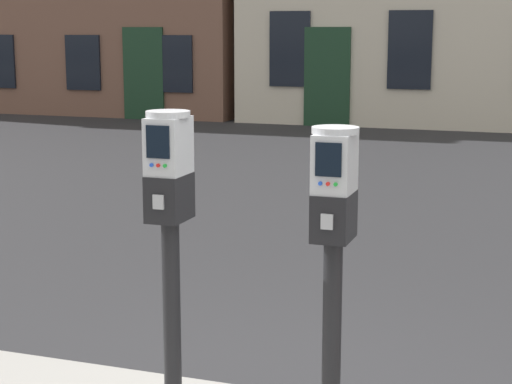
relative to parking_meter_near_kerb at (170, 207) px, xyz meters
The scene contains 2 objects.
parking_meter_near_kerb is the anchor object (origin of this frame).
parking_meter_twin_adjacent 0.83m from the parking_meter_near_kerb, ahead, with size 0.22×0.25×1.48m.
Camera 1 is at (1.19, -3.91, 2.05)m, focal length 60.01 mm.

